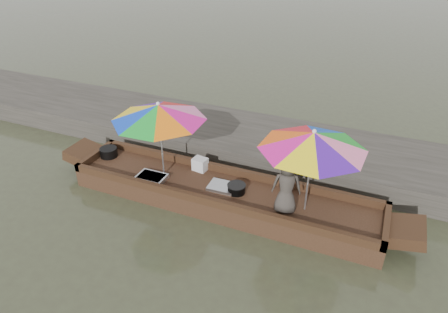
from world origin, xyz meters
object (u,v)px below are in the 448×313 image
at_px(tray_crayfish, 152,178).
at_px(charcoal_grill, 236,189).
at_px(boat_hull, 222,196).
at_px(cooking_pot, 109,152).
at_px(umbrella_bow, 161,140).
at_px(umbrella_stern, 309,172).
at_px(tray_scallop, 224,187).
at_px(vendor, 287,186).
at_px(supply_bag, 200,164).

xyz_separation_m(tray_crayfish, charcoal_grill, (1.68, 0.25, 0.03)).
distance_m(boat_hull, charcoal_grill, 0.39).
bearing_deg(charcoal_grill, tray_crayfish, -171.39).
xyz_separation_m(cooking_pot, umbrella_bow, (1.47, -0.17, 0.68)).
height_order(cooking_pot, umbrella_stern, umbrella_stern).
bearing_deg(boat_hull, tray_scallop, 49.39).
bearing_deg(tray_scallop, vendor, -9.50).
bearing_deg(tray_scallop, boat_hull, -130.61).
xyz_separation_m(tray_crayfish, umbrella_bow, (0.13, 0.26, 0.73)).
relative_size(boat_hull, umbrella_stern, 3.35).
distance_m(tray_crayfish, supply_bag, 1.00).
bearing_deg(tray_crayfish, supply_bag, 44.82).
distance_m(boat_hull, umbrella_stern, 1.84).
distance_m(tray_scallop, charcoal_grill, 0.28).
xyz_separation_m(tray_crayfish, umbrella_stern, (2.96, 0.26, 0.73)).
height_order(vendor, umbrella_stern, umbrella_stern).
xyz_separation_m(tray_scallop, umbrella_bow, (-1.28, -0.03, 0.74)).
bearing_deg(tray_crayfish, boat_hull, 10.47).
bearing_deg(supply_bag, tray_crayfish, -135.18).
height_order(cooking_pot, supply_bag, supply_bag).
distance_m(umbrella_bow, umbrella_stern, 2.84).
height_order(supply_bag, umbrella_bow, umbrella_bow).
relative_size(umbrella_bow, umbrella_stern, 1.00).
distance_m(charcoal_grill, umbrella_bow, 1.70).
bearing_deg(umbrella_bow, vendor, -4.11).
relative_size(boat_hull, tray_crayfish, 10.47).
height_order(tray_scallop, vendor, vendor).
bearing_deg(umbrella_bow, charcoal_grill, -0.06).
distance_m(cooking_pot, umbrella_bow, 1.62).
bearing_deg(tray_crayfish, umbrella_bow, 63.36).
xyz_separation_m(charcoal_grill, umbrella_bow, (-1.55, 0.00, 0.70)).
height_order(tray_crayfish, umbrella_bow, umbrella_bow).
bearing_deg(charcoal_grill, tray_scallop, 174.01).
bearing_deg(boat_hull, tray_crayfish, -169.53).
distance_m(tray_crayfish, charcoal_grill, 1.70).
distance_m(cooking_pot, umbrella_stern, 4.36).
distance_m(boat_hull, tray_scallop, 0.21).
bearing_deg(boat_hull, supply_bag, 146.27).
xyz_separation_m(supply_bag, vendor, (1.94, -0.63, 0.39)).
height_order(tray_crayfish, vendor, vendor).
distance_m(cooking_pot, tray_scallop, 2.75).
relative_size(supply_bag, umbrella_bow, 0.16).
bearing_deg(tray_scallop, charcoal_grill, -5.99).
bearing_deg(umbrella_stern, supply_bag, 168.71).
bearing_deg(charcoal_grill, boat_hull, 179.66).
bearing_deg(umbrella_bow, umbrella_stern, 0.00).
distance_m(supply_bag, vendor, 2.07).
xyz_separation_m(supply_bag, umbrella_stern, (2.25, -0.45, 0.65)).
height_order(cooking_pot, tray_scallop, cooking_pot).
xyz_separation_m(cooking_pot, charcoal_grill, (3.02, -0.17, -0.02)).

